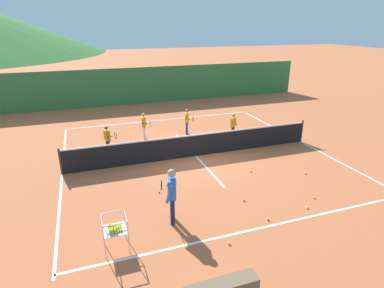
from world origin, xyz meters
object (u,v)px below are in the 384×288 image
(tennis_ball_7, at_px, (314,197))
(student_1, at_px, (144,123))
(tennis_ball_0, at_px, (229,243))
(tennis_ball_3, at_px, (268,219))
(tennis_ball_5, at_px, (244,200))
(tennis_ball_2, at_px, (305,173))
(student_0, at_px, (108,137))
(tennis_ball_6, at_px, (159,192))
(tennis_ball_1, at_px, (307,208))
(instructor, at_px, (172,191))
(ball_cart, at_px, (114,229))
(tennis_net, at_px, (196,145))
(student_3, at_px, (233,123))
(student_2, at_px, (187,119))
(tennis_ball_4, at_px, (251,171))
(tennis_ball_8, at_px, (175,183))

(tennis_ball_7, bearing_deg, student_1, 118.75)
(student_1, relative_size, tennis_ball_0, 18.96)
(student_1, height_order, tennis_ball_3, student_1)
(tennis_ball_5, bearing_deg, tennis_ball_2, 17.20)
(tennis_ball_5, bearing_deg, student_1, 105.13)
(student_0, xyz_separation_m, tennis_ball_6, (1.23, -4.05, -0.70))
(tennis_ball_1, bearing_deg, instructor, 169.93)
(tennis_ball_1, height_order, tennis_ball_7, same)
(student_1, height_order, ball_cart, student_1)
(tennis_ball_0, distance_m, tennis_ball_2, 5.17)
(tennis_net, bearing_deg, tennis_ball_0, -101.47)
(tennis_ball_0, bearing_deg, tennis_ball_1, 13.74)
(student_3, bearing_deg, tennis_ball_5, -112.70)
(tennis_ball_2, distance_m, tennis_ball_5, 3.22)
(student_2, bearing_deg, tennis_ball_4, -79.76)
(tennis_ball_0, bearing_deg, tennis_net, 78.53)
(tennis_ball_3, bearing_deg, tennis_ball_7, 15.14)
(tennis_net, bearing_deg, tennis_ball_7, -61.89)
(student_0, xyz_separation_m, student_2, (3.98, 1.27, 0.04))
(student_1, distance_m, tennis_ball_6, 5.41)
(ball_cart, xyz_separation_m, tennis_ball_0, (2.72, -0.78, -0.56))
(instructor, xyz_separation_m, student_2, (2.77, 7.02, -0.20))
(tennis_ball_0, bearing_deg, tennis_ball_8, 95.93)
(student_1, relative_size, student_3, 1.07)
(student_0, xyz_separation_m, tennis_ball_5, (3.64, -5.44, -0.70))
(instructor, distance_m, tennis_ball_1, 4.20)
(student_2, distance_m, tennis_ball_5, 6.77)
(student_3, bearing_deg, tennis_ball_6, -138.95)
(student_3, height_order, tennis_ball_5, student_3)
(tennis_ball_0, distance_m, tennis_ball_7, 3.72)
(student_0, height_order, tennis_ball_0, student_0)
(student_2, xyz_separation_m, ball_cart, (-4.41, -7.67, -0.19))
(student_2, xyz_separation_m, student_3, (1.95, -1.23, -0.06))
(tennis_ball_7, bearing_deg, tennis_ball_8, 148.11)
(tennis_ball_3, height_order, tennis_ball_6, same)
(student_2, height_order, tennis_ball_7, student_2)
(tennis_ball_1, height_order, tennis_ball_2, same)
(student_3, bearing_deg, tennis_ball_1, -96.03)
(student_1, distance_m, tennis_ball_4, 5.86)
(student_0, bearing_deg, tennis_ball_8, -61.97)
(student_3, height_order, tennis_ball_3, student_3)
(student_2, height_order, tennis_ball_3, student_2)
(student_3, height_order, tennis_ball_0, student_3)
(tennis_ball_0, distance_m, tennis_ball_5, 2.20)
(tennis_ball_1, bearing_deg, tennis_ball_0, -166.26)
(tennis_ball_4, bearing_deg, tennis_ball_2, -24.08)
(tennis_net, distance_m, tennis_ball_4, 2.61)
(student_0, relative_size, tennis_ball_8, 18.00)
(student_0, distance_m, tennis_ball_8, 4.14)
(tennis_ball_1, distance_m, tennis_ball_2, 2.45)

